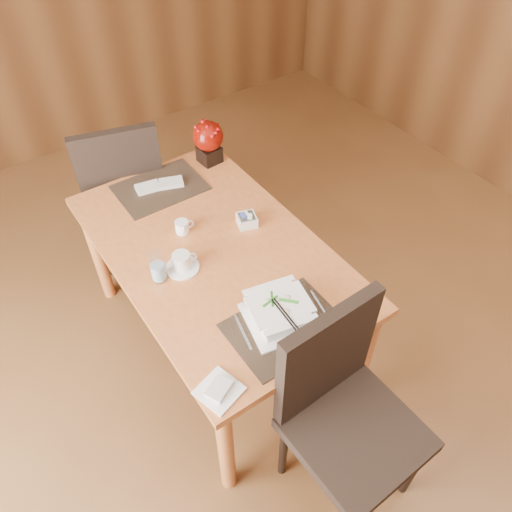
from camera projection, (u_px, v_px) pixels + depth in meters
ground at (284, 421)px, 2.53m from camera, size 6.00×6.00×0.00m
dining_table at (215, 262)px, 2.41m from camera, size 0.90×1.50×0.75m
placemat_near at (285, 326)px, 2.02m from camera, size 0.45×0.33×0.01m
placemat_far at (160, 187)px, 2.65m from camera, size 0.45×0.33×0.01m
soup_setting at (279, 312)px, 2.01m from camera, size 0.31×0.31×0.11m
coffee_cup at (182, 263)px, 2.22m from camera, size 0.15×0.15×0.09m
water_glass at (157, 266)px, 2.14m from camera, size 0.09×0.09×0.16m
creamer_jug at (182, 227)px, 2.39m from camera, size 0.10×0.10×0.06m
sugar_caddy at (247, 220)px, 2.43m from camera, size 0.11×0.11×0.05m
berry_decor at (208, 140)px, 2.72m from camera, size 0.17×0.17×0.25m
napkins_far at (161, 185)px, 2.64m from camera, size 0.26×0.15×0.02m
bread_plate at (219, 391)px, 1.82m from camera, size 0.18×0.18×0.01m
near_chair at (343, 405)px, 1.97m from camera, size 0.49×0.50×1.03m
far_chair at (123, 187)px, 2.94m from camera, size 0.58×0.58×1.02m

